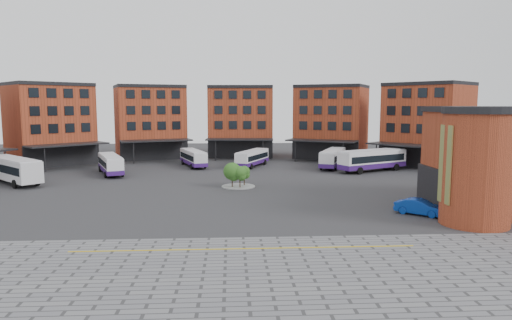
{
  "coord_description": "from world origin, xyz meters",
  "views": [
    {
      "loc": [
        1.05,
        -47.2,
        10.83
      ],
      "look_at": [
        4.13,
        8.33,
        4.0
      ],
      "focal_mm": 32.0,
      "sensor_mm": 36.0,
      "label": 1
    }
  ],
  "objects": [
    {
      "name": "ground",
      "position": [
        0.0,
        0.0,
        0.0
      ],
      "size": [
        160.0,
        160.0,
        0.0
      ],
      "primitive_type": "plane",
      "color": "#28282B",
      "rests_on": "ground"
    },
    {
      "name": "blue_car",
      "position": [
        19.58,
        -4.29,
        0.79
      ],
      "size": [
        4.75,
        4.31,
        1.57
      ],
      "primitive_type": "imported",
      "rotation": [
        0.0,
        0.0,
        0.88
      ],
      "color": "#0B3294",
      "rests_on": "ground"
    },
    {
      "name": "yellow_line",
      "position": [
        2.0,
        -14.0,
        0.03
      ],
      "size": [
        26.0,
        0.15,
        0.02
      ],
      "primitive_type": "cube",
      "color": "gold",
      "rests_on": "paving_zone"
    },
    {
      "name": "paving_zone",
      "position": [
        2.0,
        -22.0,
        0.01
      ],
      "size": [
        50.0,
        22.0,
        0.02
      ],
      "primitive_type": "cube",
      "color": "slate",
      "rests_on": "ground"
    },
    {
      "name": "bus_b",
      "position": [
        -17.62,
        23.96,
        1.63
      ],
      "size": [
        6.31,
        10.8,
        3.0
      ],
      "rotation": [
        0.0,
        0.0,
        0.39
      ],
      "color": "white",
      "rests_on": "ground"
    },
    {
      "name": "east_building",
      "position": [
        28.7,
        -3.06,
        5.29
      ],
      "size": [
        17.4,
        15.4,
        10.6
      ],
      "color": "#983A21",
      "rests_on": "ground"
    },
    {
      "name": "bus_c",
      "position": [
        -5.51,
        32.16,
        1.55
      ],
      "size": [
        5.55,
        10.39,
        2.87
      ],
      "rotation": [
        0.0,
        0.0,
        0.33
      ],
      "color": "silver",
      "rests_on": "ground"
    },
    {
      "name": "bus_f",
      "position": [
        23.93,
        24.79,
        1.9
      ],
      "size": [
        12.4,
        8.25,
        3.51
      ],
      "rotation": [
        0.0,
        0.0,
        -1.1
      ],
      "color": "white",
      "rests_on": "ground"
    },
    {
      "name": "bus_a",
      "position": [
        -28.71,
        16.27,
        2.1
      ],
      "size": [
        10.86,
        10.88,
        3.54
      ],
      "rotation": [
        0.0,
        0.0,
        0.78
      ],
      "color": "silver",
      "rests_on": "ground"
    },
    {
      "name": "main_building",
      "position": [
        -4.77,
        38.25,
        7.23
      ],
      "size": [
        94.14,
        42.48,
        14.6
      ],
      "color": "#983A21",
      "rests_on": "ground"
    },
    {
      "name": "bus_d",
      "position": [
        4.77,
        31.5,
        1.54
      ],
      "size": [
        6.37,
        10.14,
        2.84
      ],
      "rotation": [
        0.0,
        0.0,
        -0.44
      ],
      "color": "white",
      "rests_on": "ground"
    },
    {
      "name": "tree_island",
      "position": [
        1.79,
        11.52,
        1.82
      ],
      "size": [
        4.4,
        4.4,
        3.31
      ],
      "color": "gray",
      "rests_on": "ground"
    },
    {
      "name": "bus_e",
      "position": [
        18.52,
        29.54,
        1.68
      ],
      "size": [
        6.77,
        11.13,
        3.11
      ],
      "rotation": [
        0.0,
        0.0,
        -0.41
      ],
      "color": "silver",
      "rests_on": "ground"
    }
  ]
}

